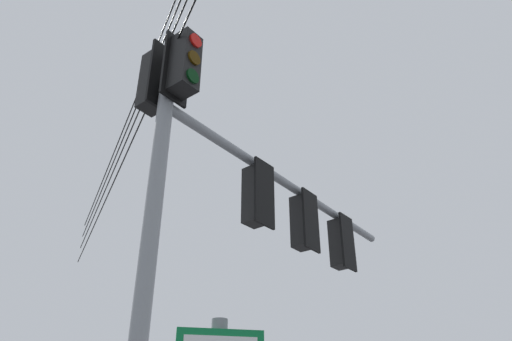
% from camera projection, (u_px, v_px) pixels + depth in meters
% --- Properties ---
extents(signal_mast_assembly, '(6.10, 1.06, 6.90)m').
position_uv_depth(signal_mast_assembly, '(239.00, 204.00, 6.73)').
color(signal_mast_assembly, gray).
rests_on(signal_mast_assembly, ground).
extents(overhead_wire_span, '(9.76, 15.74, 1.43)m').
position_uv_depth(overhead_wire_span, '(160.00, 57.00, 7.53)').
color(overhead_wire_span, black).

